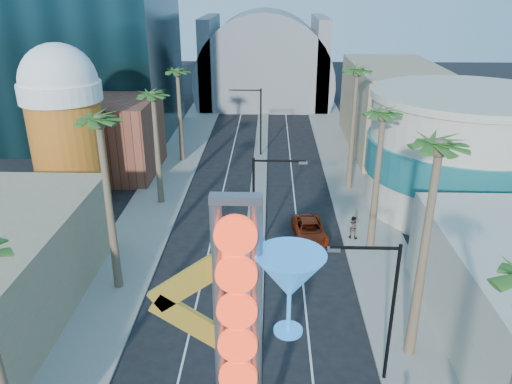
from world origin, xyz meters
name	(u,v)px	position (x,y,z in m)	size (l,w,h in m)	color
sidewalk_west	(167,182)	(-9.50, 35.00, 0.07)	(5.00, 100.00, 0.15)	gray
sidewalk_east	(352,184)	(9.50, 35.00, 0.07)	(5.00, 100.00, 0.15)	gray
median	(259,173)	(0.00, 38.00, 0.07)	(1.60, 84.00, 0.15)	gray
brick_filler_west	(108,137)	(-16.00, 38.00, 4.00)	(10.00, 10.00, 8.00)	brown
filler_east	(393,107)	(16.00, 48.00, 5.00)	(10.00, 20.00, 10.00)	#9A8163
beer_mug	(65,121)	(-17.00, 30.00, 7.84)	(7.00, 7.00, 14.50)	#D0501B
turquoise_building	(461,152)	(18.00, 30.00, 5.25)	(16.60, 16.60, 10.60)	beige
canopy	(264,77)	(0.00, 72.00, 4.31)	(22.00, 16.00, 22.00)	slate
neon_sign	(259,324)	(0.82, 2.96, 7.31)	(6.53, 2.60, 12.55)	gray
streetlight_0	(261,200)	(0.55, 20.00, 4.88)	(3.79, 0.25, 8.00)	black
streetlight_1	(256,116)	(-0.55, 44.00, 4.88)	(3.79, 0.25, 8.00)	black
streetlight_2	(384,302)	(6.72, 8.00, 4.83)	(3.45, 0.25, 8.00)	black
palm_1	(100,133)	(-9.00, 16.00, 10.82)	(2.40, 2.40, 12.70)	brown
palm_2	(153,103)	(-9.00, 30.00, 9.48)	(2.40, 2.40, 11.20)	brown
palm_3	(178,78)	(-9.00, 42.00, 9.48)	(2.40, 2.40, 11.20)	brown
palm_5	(437,163)	(9.00, 10.00, 11.27)	(2.40, 2.40, 13.20)	brown
palm_6	(382,124)	(9.00, 22.00, 9.93)	(2.40, 2.40, 11.70)	brown
palm_7	(357,80)	(9.00, 34.00, 10.82)	(2.40, 2.40, 12.70)	brown
red_pickup	(310,230)	(4.39, 23.43, 0.73)	(2.42, 5.24, 1.46)	#9E280C
pedestrian_b	(353,227)	(7.78, 23.37, 1.09)	(0.91, 0.71, 1.87)	gray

